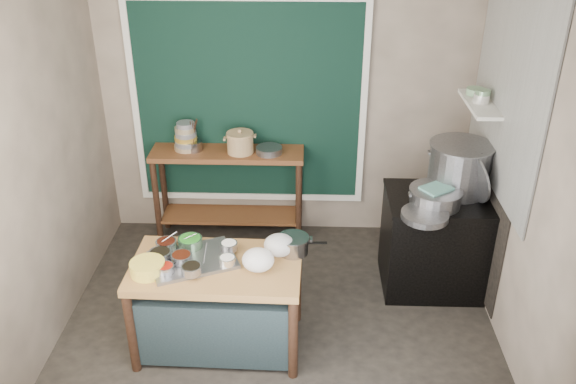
{
  "coord_description": "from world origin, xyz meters",
  "views": [
    {
      "loc": [
        0.21,
        -3.97,
        3.31
      ],
      "look_at": [
        0.06,
        0.25,
        1.07
      ],
      "focal_mm": 38.0,
      "sensor_mm": 36.0,
      "label": 1
    }
  ],
  "objects_px": {
    "back_counter": "(229,195)",
    "utensil_cup": "(194,146)",
    "stove_block": "(436,243)",
    "yellow_basin": "(148,268)",
    "condiment_tray": "(193,260)",
    "steamer": "(435,197)",
    "saucepan": "(293,245)",
    "stock_pot": "(459,168)",
    "ceramic_crock": "(240,144)",
    "prep_table": "(219,305)"
  },
  "relations": [
    {
      "from": "back_counter",
      "to": "condiment_tray",
      "type": "bearing_deg",
      "value": -92.66
    },
    {
      "from": "utensil_cup",
      "to": "stock_pot",
      "type": "height_order",
      "value": "stock_pot"
    },
    {
      "from": "steamer",
      "to": "yellow_basin",
      "type": "bearing_deg",
      "value": -158.64
    },
    {
      "from": "prep_table",
      "to": "yellow_basin",
      "type": "height_order",
      "value": "yellow_basin"
    },
    {
      "from": "stock_pot",
      "to": "yellow_basin",
      "type": "bearing_deg",
      "value": -155.17
    },
    {
      "from": "ceramic_crock",
      "to": "steamer",
      "type": "relative_size",
      "value": 0.6
    },
    {
      "from": "yellow_basin",
      "to": "utensil_cup",
      "type": "height_order",
      "value": "utensil_cup"
    },
    {
      "from": "stove_block",
      "to": "utensil_cup",
      "type": "distance_m",
      "value": 2.4
    },
    {
      "from": "ceramic_crock",
      "to": "saucepan",
      "type": "bearing_deg",
      "value": -68.72
    },
    {
      "from": "stock_pot",
      "to": "steamer",
      "type": "xyz_separation_m",
      "value": [
        -0.23,
        -0.26,
        -0.14
      ]
    },
    {
      "from": "back_counter",
      "to": "stove_block",
      "type": "relative_size",
      "value": 1.61
    },
    {
      "from": "stove_block",
      "to": "condiment_tray",
      "type": "xyz_separation_m",
      "value": [
        -1.97,
        -0.82,
        0.34
      ]
    },
    {
      "from": "back_counter",
      "to": "steamer",
      "type": "height_order",
      "value": "steamer"
    },
    {
      "from": "condiment_tray",
      "to": "back_counter",
      "type": "bearing_deg",
      "value": 87.34
    },
    {
      "from": "back_counter",
      "to": "yellow_basin",
      "type": "bearing_deg",
      "value": -102.11
    },
    {
      "from": "stove_block",
      "to": "utensil_cup",
      "type": "height_order",
      "value": "utensil_cup"
    },
    {
      "from": "prep_table",
      "to": "ceramic_crock",
      "type": "xyz_separation_m",
      "value": [
        0.03,
        1.55,
        0.66
      ]
    },
    {
      "from": "stove_block",
      "to": "yellow_basin",
      "type": "xyz_separation_m",
      "value": [
        -2.27,
        -0.98,
        0.37
      ]
    },
    {
      "from": "saucepan",
      "to": "steamer",
      "type": "relative_size",
      "value": 0.56
    },
    {
      "from": "condiment_tray",
      "to": "utensil_cup",
      "type": "xyz_separation_m",
      "value": [
        -0.24,
        1.55,
        0.23
      ]
    },
    {
      "from": "saucepan",
      "to": "condiment_tray",
      "type": "bearing_deg",
      "value": -171.62
    },
    {
      "from": "stove_block",
      "to": "steamer",
      "type": "bearing_deg",
      "value": -125.51
    },
    {
      "from": "steamer",
      "to": "stove_block",
      "type": "bearing_deg",
      "value": 54.49
    },
    {
      "from": "back_counter",
      "to": "utensil_cup",
      "type": "relative_size",
      "value": 9.21
    },
    {
      "from": "back_counter",
      "to": "stove_block",
      "type": "distance_m",
      "value": 2.04
    },
    {
      "from": "stock_pot",
      "to": "steamer",
      "type": "height_order",
      "value": "stock_pot"
    },
    {
      "from": "stove_block",
      "to": "yellow_basin",
      "type": "distance_m",
      "value": 2.5
    },
    {
      "from": "prep_table",
      "to": "utensil_cup",
      "type": "relative_size",
      "value": 7.94
    },
    {
      "from": "yellow_basin",
      "to": "prep_table",
      "type": "bearing_deg",
      "value": 15.42
    },
    {
      "from": "saucepan",
      "to": "steamer",
      "type": "height_order",
      "value": "steamer"
    },
    {
      "from": "yellow_basin",
      "to": "stock_pot",
      "type": "xyz_separation_m",
      "value": [
        2.4,
        1.11,
        0.3
      ]
    },
    {
      "from": "prep_table",
      "to": "stock_pot",
      "type": "bearing_deg",
      "value": 28.2
    },
    {
      "from": "prep_table",
      "to": "steamer",
      "type": "bearing_deg",
      "value": 24.19
    },
    {
      "from": "condiment_tray",
      "to": "ceramic_crock",
      "type": "relative_size",
      "value": 2.27
    },
    {
      "from": "prep_table",
      "to": "yellow_basin",
      "type": "distance_m",
      "value": 0.64
    },
    {
      "from": "back_counter",
      "to": "stock_pot",
      "type": "relative_size",
      "value": 2.65
    },
    {
      "from": "saucepan",
      "to": "ceramic_crock",
      "type": "bearing_deg",
      "value": 108.19
    },
    {
      "from": "back_counter",
      "to": "stock_pot",
      "type": "distance_m",
      "value": 2.21
    },
    {
      "from": "saucepan",
      "to": "steamer",
      "type": "distance_m",
      "value": 1.27
    },
    {
      "from": "back_counter",
      "to": "condiment_tray",
      "type": "relative_size",
      "value": 2.39
    },
    {
      "from": "stove_block",
      "to": "stock_pot",
      "type": "distance_m",
      "value": 0.7
    },
    {
      "from": "stove_block",
      "to": "yellow_basin",
      "type": "relative_size",
      "value": 3.59
    },
    {
      "from": "back_counter",
      "to": "ceramic_crock",
      "type": "distance_m",
      "value": 0.58
    },
    {
      "from": "back_counter",
      "to": "prep_table",
      "type": "bearing_deg",
      "value": -86.32
    },
    {
      "from": "saucepan",
      "to": "ceramic_crock",
      "type": "height_order",
      "value": "ceramic_crock"
    },
    {
      "from": "stove_block",
      "to": "condiment_tray",
      "type": "height_order",
      "value": "stove_block"
    },
    {
      "from": "saucepan",
      "to": "stock_pot",
      "type": "height_order",
      "value": "stock_pot"
    },
    {
      "from": "condiment_tray",
      "to": "steamer",
      "type": "bearing_deg",
      "value": 20.18
    },
    {
      "from": "ceramic_crock",
      "to": "yellow_basin",
      "type": "bearing_deg",
      "value": -106.45
    },
    {
      "from": "yellow_basin",
      "to": "ceramic_crock",
      "type": "distance_m",
      "value": 1.77
    }
  ]
}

